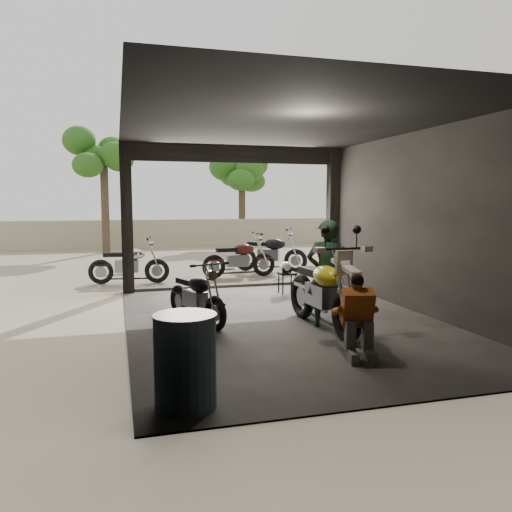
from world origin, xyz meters
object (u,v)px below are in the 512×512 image
outside_bike_a (129,261)px  sign_post (348,208)px  outside_bike_b (239,255)px  rider (326,274)px  outside_bike_c (270,250)px  mechanic (359,319)px  oil_drum (185,363)px  stool (287,276)px  helmet (286,267)px  main_bike (323,286)px  left_bike (196,292)px

outside_bike_a → sign_post: (5.34, -0.84, 1.25)m
outside_bike_b → rider: rider is taller
sign_post → rider: bearing=-130.2°
outside_bike_c → rider: 6.31m
mechanic → oil_drum: (-2.32, -0.97, -0.05)m
outside_bike_c → sign_post: (1.44, -1.94, 1.19)m
outside_bike_a → outside_bike_b: (2.80, 0.26, 0.02)m
outside_bike_b → stool: (0.42, -2.60, -0.18)m
outside_bike_b → stool: size_ratio=3.61×
outside_bike_c → rider: size_ratio=1.08×
outside_bike_b → helmet: (0.36, -2.65, 0.01)m
rider → mechanic: size_ratio=1.67×
mechanic → outside_bike_b: bearing=103.2°
outside_bike_b → outside_bike_a: bearing=91.9°
stool → helmet: bearing=-137.9°
outside_bike_c → stool: bearing=-163.5°
outside_bike_c → rider: bearing=-161.4°
main_bike → outside_bike_c: (1.12, 6.34, -0.06)m
mechanic → stool: 4.40m
rider → mechanic: 1.63m
helmet → outside_bike_b: bearing=83.3°
outside_bike_a → left_bike: bearing=-159.7°
sign_post → oil_drum: bearing=-136.6°
outside_bike_b → oil_drum: size_ratio=1.88×
outside_bike_c → mechanic: outside_bike_c is taller
outside_bike_a → outside_bike_c: size_ratio=0.91×
rider → outside_bike_c: bearing=-90.3°
mechanic → helmet: bearing=97.7°
main_bike → outside_bike_c: 6.44m
outside_bike_b → helmet: size_ratio=6.53×
main_bike → rider: rider is taller
main_bike → oil_drum: bearing=-138.6°
outside_bike_a → outside_bike_b: 2.81m
outside_bike_a → outside_bike_c: (3.90, 1.10, 0.06)m
stool → oil_drum: 6.06m
main_bike → stool: bearing=78.1°
mechanic → sign_post: 6.58m
outside_bike_c → left_bike: bearing=179.4°
outside_bike_c → helmet: outside_bike_c is taller
left_bike → helmet: bearing=21.0°
mechanic → outside_bike_c: bearing=95.3°
main_bike → outside_bike_b: size_ratio=1.18×
left_bike → oil_drum: 3.41m
outside_bike_a → mechanic: outside_bike_a is taller
rider → stool: 2.84m
left_bike → mechanic: left_bike is taller
main_bike → sign_post: (2.56, 4.40, 1.13)m
helmet → sign_post: size_ratio=0.10×
sign_post → outside_bike_a: bearing=160.6°
main_bike → oil_drum: 3.45m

